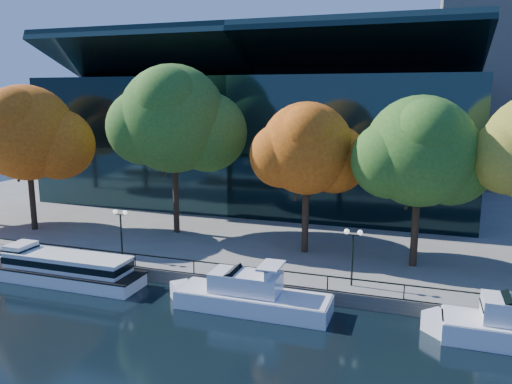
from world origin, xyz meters
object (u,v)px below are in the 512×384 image
(cruiser_near, at_px, (246,295))
(lamp_2, at_px, (353,244))
(tree_4, at_px, (422,154))
(tree_2, at_px, (175,121))
(tree_3, at_px, (308,151))
(tour_boat, at_px, (59,267))
(tree_1, at_px, (28,135))
(lamp_1, at_px, (121,223))

(cruiser_near, xyz_separation_m, lamp_2, (6.35, 3.92, 2.95))
(tree_4, distance_m, lamp_2, 9.03)
(tree_2, height_order, lamp_2, tree_2)
(cruiser_near, distance_m, tree_2, 19.85)
(tree_3, bearing_deg, tour_boat, -149.20)
(tree_1, relative_size, tree_3, 1.12)
(tree_1, relative_size, lamp_2, 3.48)
(tree_2, distance_m, tree_3, 13.37)
(tree_4, xyz_separation_m, lamp_1, (-22.54, -5.63, -5.74))
(tour_boat, distance_m, tree_2, 16.50)
(tree_4, bearing_deg, tree_2, 172.67)
(cruiser_near, height_order, tree_3, tree_3)
(tree_2, height_order, lamp_1, tree_2)
(tour_boat, relative_size, cruiser_near, 1.24)
(tour_boat, bearing_deg, tree_2, 72.29)
(tour_boat, relative_size, tree_4, 1.08)
(cruiser_near, xyz_separation_m, tree_4, (10.47, 9.55, 8.69))
(tree_3, bearing_deg, tree_1, -176.87)
(cruiser_near, xyz_separation_m, tree_2, (-11.36, 12.36, 10.59))
(tour_boat, bearing_deg, cruiser_near, -0.82)
(cruiser_near, bearing_deg, lamp_1, 162.00)
(cruiser_near, bearing_deg, tree_2, 132.59)
(tree_2, bearing_deg, tree_3, -8.92)
(tour_boat, height_order, tree_2, tree_2)
(tour_boat, bearing_deg, tree_4, 19.95)
(tour_boat, relative_size, lamp_1, 3.51)
(lamp_2, bearing_deg, cruiser_near, -148.33)
(tour_boat, bearing_deg, tree_1, 138.98)
(tree_2, bearing_deg, tree_4, -7.33)
(lamp_1, bearing_deg, lamp_2, 0.00)
(cruiser_near, relative_size, lamp_1, 2.83)
(lamp_1, bearing_deg, tree_1, 159.39)
(tree_2, bearing_deg, lamp_2, -25.47)
(tour_boat, relative_size, tree_2, 0.89)
(tree_3, bearing_deg, tree_4, -4.95)
(cruiser_near, relative_size, tree_1, 0.81)
(cruiser_near, height_order, lamp_2, lamp_2)
(tour_boat, height_order, tree_4, tree_4)
(tree_4, xyz_separation_m, lamp_2, (-4.12, -5.63, -5.74))
(tree_3, relative_size, lamp_2, 3.11)
(tree_1, relative_size, tree_2, 0.89)
(cruiser_near, xyz_separation_m, tree_1, (-25.16, 8.84, 9.25))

